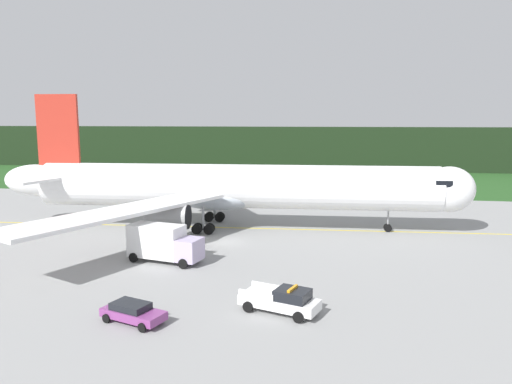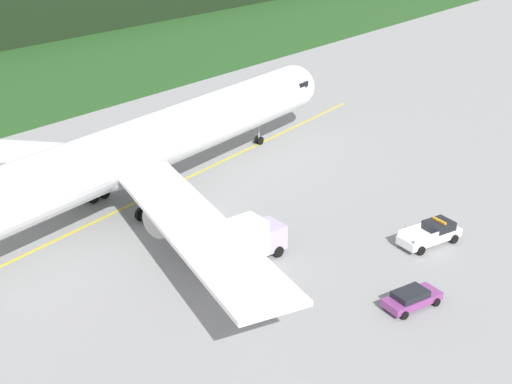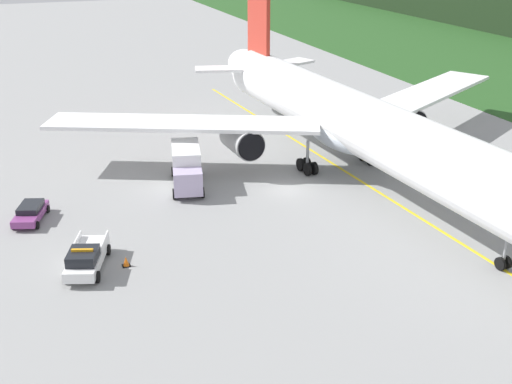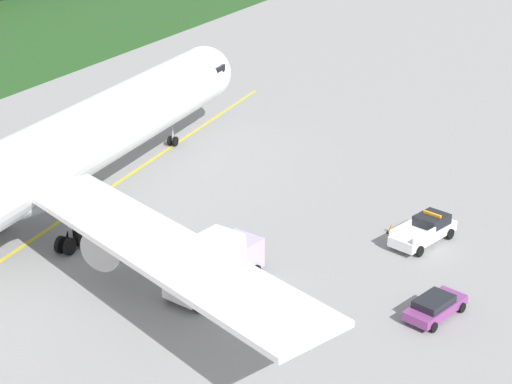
# 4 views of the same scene
# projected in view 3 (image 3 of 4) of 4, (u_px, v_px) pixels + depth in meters

# --- Properties ---
(ground) EXTENTS (320.00, 320.00, 0.00)m
(ground) POSITION_uv_depth(u_px,v_px,m) (287.00, 189.00, 56.14)
(ground) COLOR gray
(taxiway_centerline_main) EXTENTS (75.83, 4.66, 0.01)m
(taxiway_centerline_main) POSITION_uv_depth(u_px,v_px,m) (358.00, 179.00, 58.42)
(taxiway_centerline_main) COLOR yellow
(taxiway_centerline_main) RESTS_ON ground
(airliner) EXTENTS (57.33, 51.44, 16.15)m
(airliner) POSITION_uv_depth(u_px,v_px,m) (356.00, 124.00, 57.16)
(airliner) COLOR white
(airliner) RESTS_ON ground
(ops_pickup_truck) EXTENTS (5.87, 3.67, 1.94)m
(ops_pickup_truck) POSITION_uv_depth(u_px,v_px,m) (86.00, 258.00, 42.76)
(ops_pickup_truck) COLOR white
(ops_pickup_truck) RESTS_ON ground
(catering_truck) EXTENTS (7.34, 3.94, 3.61)m
(catering_truck) POSITION_uv_depth(u_px,v_px,m) (187.00, 166.00, 56.25)
(catering_truck) COLOR #B6A7CB
(catering_truck) RESTS_ON ground
(staff_car) EXTENTS (4.65, 3.05, 1.30)m
(staff_car) POSITION_uv_depth(u_px,v_px,m) (31.00, 212.00, 50.03)
(staff_car) COLOR #813A7D
(staff_car) RESTS_ON ground
(apron_cone) EXTENTS (0.55, 0.55, 0.69)m
(apron_cone) POSITION_uv_depth(u_px,v_px,m) (126.00, 261.00, 43.43)
(apron_cone) COLOR black
(apron_cone) RESTS_ON ground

